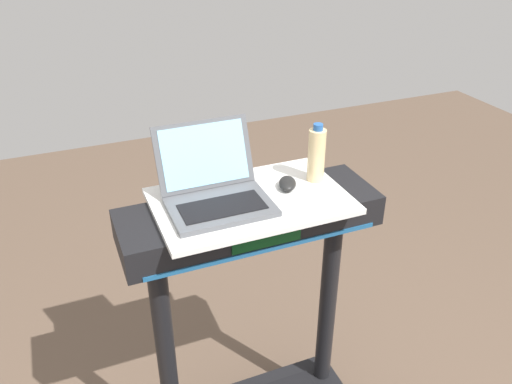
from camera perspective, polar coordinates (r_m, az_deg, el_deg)
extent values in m
cylinder|color=black|center=(2.03, -9.87, -16.35)|extent=(0.07, 0.07, 0.86)
cylinder|color=black|center=(2.21, 7.86, -11.62)|extent=(0.07, 0.07, 0.86)
cube|color=black|center=(1.80, -0.61, -2.76)|extent=(0.90, 0.28, 0.11)
cube|color=#0C3F19|center=(1.68, 1.21, -5.15)|extent=(0.24, 0.01, 0.06)
cube|color=#1E598C|center=(1.71, 1.18, -6.37)|extent=(0.81, 0.00, 0.02)
cube|color=white|center=(1.76, -0.62, -0.97)|extent=(0.65, 0.42, 0.02)
cube|color=#515459|center=(1.69, -3.88, -1.62)|extent=(0.33, 0.23, 0.02)
cube|color=black|center=(1.67, -3.70, -1.60)|extent=(0.27, 0.13, 0.00)
cube|color=#515459|center=(1.77, -5.67, 4.07)|extent=(0.33, 0.09, 0.22)
cube|color=#8CCCF2|center=(1.77, -5.63, 4.06)|extent=(0.29, 0.08, 0.19)
ellipsoid|color=black|center=(1.82, 3.44, 0.94)|extent=(0.10, 0.12, 0.03)
cylinder|color=beige|center=(1.84, 6.60, 3.99)|extent=(0.06, 0.06, 0.19)
cylinder|color=#2659A5|center=(1.80, 6.80, 7.05)|extent=(0.03, 0.03, 0.02)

